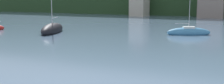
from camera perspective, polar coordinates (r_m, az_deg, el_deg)
shore_building_westcentral at (r=77.31m, az=19.77°, el=7.71°), size 6.73×3.62×8.56m
sailboat_far_3 at (r=42.15m, az=-12.22°, el=2.54°), size 5.15×8.52×11.08m
sailboat_far_4 at (r=39.91m, az=15.56°, el=1.95°), size 6.11×4.10×8.44m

